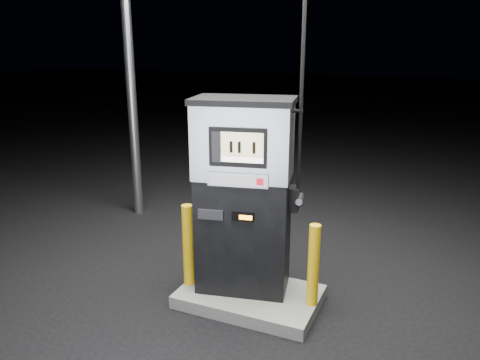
% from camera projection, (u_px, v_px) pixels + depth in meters
% --- Properties ---
extents(ground, '(80.00, 80.00, 0.00)m').
position_uv_depth(ground, '(250.00, 302.00, 5.53)').
color(ground, black).
rests_on(ground, ground).
extents(pump_island, '(1.60, 1.00, 0.15)m').
position_uv_depth(pump_island, '(250.00, 297.00, 5.51)').
color(pump_island, slate).
rests_on(pump_island, ground).
extents(fuel_dispenser, '(1.29, 0.88, 4.64)m').
position_uv_depth(fuel_dispenser, '(244.00, 195.00, 5.28)').
color(fuel_dispenser, black).
rests_on(fuel_dispenser, pump_island).
extents(bollard_left, '(0.17, 0.17, 1.00)m').
position_uv_depth(bollard_left, '(188.00, 245.00, 5.52)').
color(bollard_left, yellow).
rests_on(bollard_left, pump_island).
extents(bollard_right, '(0.13, 0.13, 0.94)m').
position_uv_depth(bollard_right, '(313.00, 265.00, 5.09)').
color(bollard_right, yellow).
rests_on(bollard_right, pump_island).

